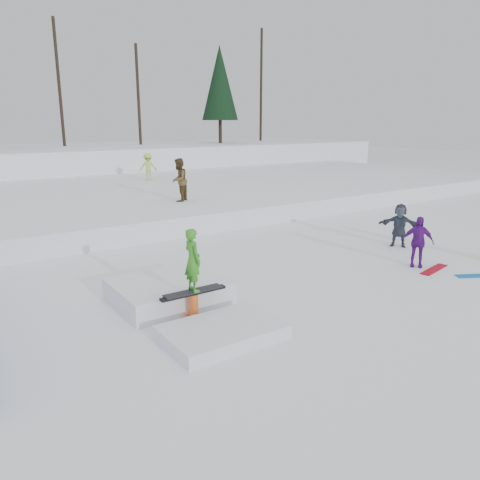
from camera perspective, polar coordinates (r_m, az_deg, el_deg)
ground at (r=11.73m, az=3.50°, el=-7.57°), size 120.00×120.00×0.00m
snow_berm at (r=39.29m, az=-24.53°, el=8.46°), size 60.00×14.00×2.40m
snow_midrise at (r=25.79m, az=-18.78°, el=4.73°), size 50.00×18.00×0.80m
treeline at (r=39.16m, az=-15.69°, el=18.36°), size 40.24×4.22×10.50m
walker_olive at (r=21.47m, az=-7.44°, el=7.28°), size 1.19×1.18×1.94m
walker_ygreen at (r=29.63m, az=-11.13°, el=8.75°), size 1.20×0.96×1.62m
spectator_purple at (r=15.26m, az=20.84°, el=-0.19°), size 0.88×0.96×1.58m
spectator_dark at (r=17.52m, az=18.86°, el=1.71°), size 1.18×1.44×1.54m
loose_board_red at (r=15.30m, az=22.57°, el=-3.33°), size 1.43×0.56×0.03m
loose_board_teal at (r=15.26m, az=27.20°, el=-3.88°), size 1.37×0.90×0.03m
jib_rail_feature at (r=11.17m, az=-7.08°, el=-7.13°), size 2.60×4.40×2.11m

